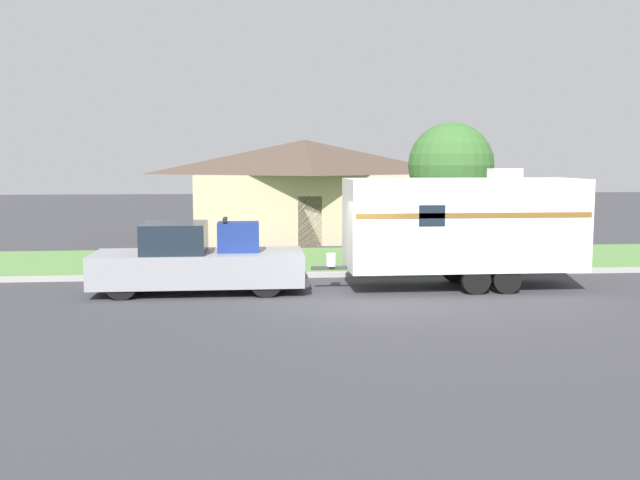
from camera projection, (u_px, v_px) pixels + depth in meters
The scene contains 8 objects.
ground_plane at pixel (348, 300), 18.33m from camera, with size 120.00×120.00×0.00m, color #38383D.
curb_strip at pixel (331, 274), 22.03m from camera, with size 80.00×0.30×0.14m.
lawn_strip at pixel (320, 260), 25.65m from camera, with size 80.00×7.00×0.03m.
house_across_street at pixel (305, 188), 32.66m from camera, with size 10.42×6.64×4.53m.
pickup_truck at pixel (197, 261), 19.35m from camera, with size 5.77×2.09×2.03m.
travel_trailer at pixel (463, 224), 19.94m from camera, with size 7.52×2.29×3.36m.
mailbox at pixel (386, 238), 23.24m from camera, with size 0.48×0.20×1.40m.
tree_in_yard at pixel (451, 165), 24.89m from camera, with size 2.98×2.98×4.91m.
Camera 1 is at (-2.42, -17.90, 3.57)m, focal length 40.00 mm.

